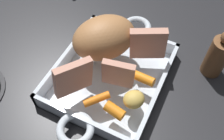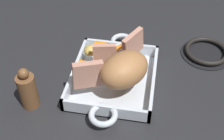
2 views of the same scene
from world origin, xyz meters
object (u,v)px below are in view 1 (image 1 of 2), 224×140
at_px(roast_slice_thin, 148,44).
at_px(pork_roast, 104,38).
at_px(roast_slice_outer, 73,78).
at_px(baby_carrot_center_left, 97,99).
at_px(baby_carrot_southwest, 115,111).
at_px(baby_carrot_northwest, 142,79).
at_px(potato_corner, 134,99).
at_px(pepper_mill, 218,56).
at_px(roasting_dish, 111,75).
at_px(roast_slice_thick, 118,74).

bearing_deg(roast_slice_thin, pork_roast, 108.24).
bearing_deg(roast_slice_outer, baby_carrot_center_left, -97.29).
bearing_deg(baby_carrot_center_left, roast_slice_outer, 82.71).
xyz_separation_m(baby_carrot_southwest, baby_carrot_northwest, (0.09, -0.02, -0.00)).
relative_size(roast_slice_outer, baby_carrot_northwest, 1.51).
distance_m(baby_carrot_southwest, potato_corner, 0.05).
height_order(pork_roast, roast_slice_outer, pork_roast).
height_order(potato_corner, pepper_mill, pepper_mill).
bearing_deg(roast_slice_thin, baby_carrot_center_left, 163.56).
distance_m(roast_slice_outer, baby_carrot_center_left, 0.07).
height_order(baby_carrot_center_left, pepper_mill, pepper_mill).
distance_m(roasting_dish, pork_roast, 0.09).
distance_m(roasting_dish, potato_corner, 0.11).
height_order(roasting_dish, pork_roast, pork_roast).
bearing_deg(roast_slice_thick, roast_slice_outer, 124.90).
relative_size(roast_slice_thin, baby_carrot_northwest, 1.52).
bearing_deg(baby_carrot_center_left, baby_carrot_northwest, -37.95).
relative_size(roasting_dish, baby_carrot_northwest, 7.33).
bearing_deg(roast_slice_thick, baby_carrot_southwest, -160.11).
bearing_deg(baby_carrot_center_left, roasting_dish, 7.49).
relative_size(roast_slice_thick, pepper_mill, 0.52).
distance_m(pork_roast, roast_slice_outer, 0.12).
xyz_separation_m(roasting_dish, potato_corner, (-0.06, -0.08, 0.04)).
xyz_separation_m(roast_slice_outer, potato_corner, (0.02, -0.13, -0.02)).
relative_size(roast_slice_outer, roast_slice_thin, 1.00).
distance_m(roast_slice_thick, roast_slice_thin, 0.10).
relative_size(baby_carrot_northwest, potato_corner, 1.19).
height_order(roast_slice_thick, baby_carrot_northwest, roast_slice_thick).
bearing_deg(baby_carrot_northwest, roast_slice_outer, 122.53).
bearing_deg(roast_slice_outer, pepper_mill, -50.29).
bearing_deg(baby_carrot_southwest, potato_corner, -33.96).
xyz_separation_m(pork_roast, potato_corner, (-0.10, -0.12, -0.03)).
xyz_separation_m(roasting_dish, pork_roast, (0.04, 0.04, 0.08)).
bearing_deg(baby_carrot_northwest, potato_corner, -175.48).
height_order(roast_slice_thick, pepper_mill, pepper_mill).
bearing_deg(baby_carrot_center_left, pork_roast, 20.11).
height_order(baby_carrot_center_left, potato_corner, potato_corner).
xyz_separation_m(roasting_dish, pepper_mill, (0.13, -0.21, 0.04)).
bearing_deg(roast_slice_thick, pepper_mill, -48.42).
distance_m(roast_slice_thin, potato_corner, 0.14).
bearing_deg(baby_carrot_northwest, pepper_mill, -44.81).
height_order(pork_roast, roast_slice_thin, pork_roast).
bearing_deg(roast_slice_thick, baby_carrot_center_left, 161.25).
relative_size(baby_carrot_southwest, pepper_mill, 0.31).
xyz_separation_m(roast_slice_outer, pepper_mill, (0.21, -0.26, -0.03)).
relative_size(roast_slice_thick, baby_carrot_center_left, 1.21).
height_order(roast_slice_thick, baby_carrot_southwest, roast_slice_thick).
bearing_deg(baby_carrot_southwest, pepper_mill, -34.05).
xyz_separation_m(roast_slice_outer, baby_carrot_center_left, (-0.01, -0.06, -0.03)).
relative_size(baby_carrot_center_left, pepper_mill, 0.43).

